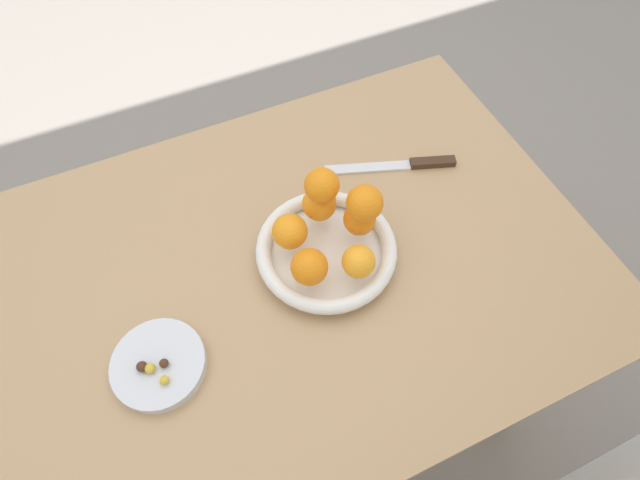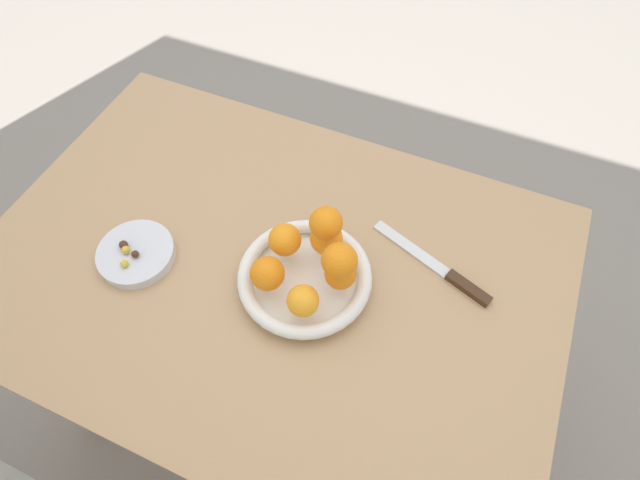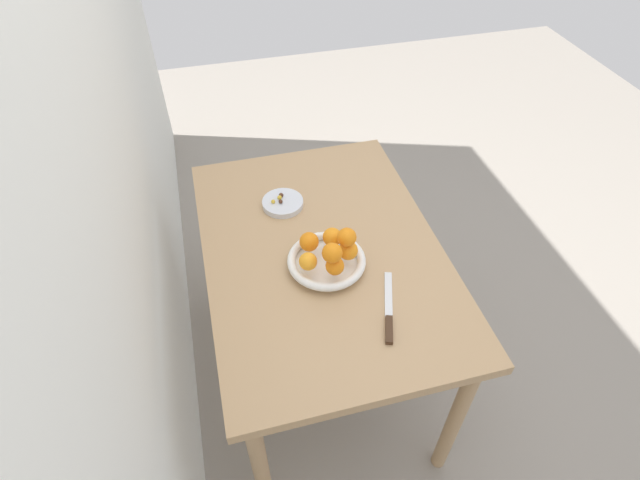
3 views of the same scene
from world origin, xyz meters
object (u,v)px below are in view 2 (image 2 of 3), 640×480
Objects in this scene: orange_0 at (340,275)px; candy_ball_1 at (135,254)px; orange_3 at (267,274)px; candy_ball_2 at (124,264)px; candy_dish at (136,254)px; orange_2 at (285,240)px; orange_6 at (326,223)px; candy_ball_0 at (126,250)px; orange_5 at (339,260)px; dining_table at (273,287)px; orange_4 at (303,301)px; orange_1 at (326,239)px; candy_ball_3 at (123,245)px; fruit_bowl at (305,277)px; knife at (441,269)px.

orange_0 is 3.94× the size of candy_ball_1.
orange_3 is 0.28m from candy_ball_2.
orange_2 is at bearing -158.19° from candy_dish.
orange_6 reaches higher than candy_ball_0.
orange_5 is (-0.00, 0.01, 0.06)m from orange_0.
orange_6 is 3.65× the size of candy_ball_0.
dining_table is 0.29m from candy_ball_0.
dining_table is at bearing -153.66° from candy_ball_2.
orange_4 is (-0.08, 0.02, -0.00)m from orange_3.
orange_1 is 3.56× the size of candy_ball_3.
candy_ball_3 is (0.40, 0.08, -0.04)m from orange_0.
fruit_bowl reaches higher than candy_ball_3.
fruit_bowl is 0.08m from orange_2.
candy_ball_0 is at bearing 21.95° from orange_6.
orange_1 is at bearing -149.36° from dining_table.
candy_ball_1 is 0.99× the size of candy_ball_2.
orange_0 is 0.41m from candy_ball_3.
candy_ball_3 is at bearing -35.55° from candy_ball_0.
candy_dish is 0.03m from candy_ball_3.
orange_4 is at bearing 95.09° from orange_1.
orange_0 is 0.39m from candy_ball_1.
candy_ball_3 reaches higher than knife.
candy_ball_2 is 0.06× the size of knife.
fruit_bowl is 0.33m from candy_ball_2.
candy_ball_0 is at bearing -60.41° from candy_ball_2.
dining_table is at bearing 21.29° from knife.
knife is (-0.54, -0.20, -0.01)m from candy_dish.
orange_1 is (-0.09, -0.06, 0.16)m from dining_table.
orange_6 is 4.08× the size of candy_ball_2.
candy_ball_1 is (0.23, 0.09, 0.12)m from dining_table.
candy_ball_3 is (0.29, 0.11, -0.04)m from orange_2.
candy_ball_0 is at bearing 2.90° from orange_4.
orange_4 is at bearing -177.10° from candy_ball_0.
dining_table is at bearing -162.33° from candy_ball_3.
orange_2 reaches higher than dining_table.
fruit_bowl is 14.56× the size of candy_ball_3.
candy_dish is 2.42× the size of orange_1.
candy_ball_3 is (0.01, -0.01, 0.00)m from candy_ball_0.
candy_ball_3 is at bearing 2.09° from candy_dish.
orange_1 is at bearing -84.91° from orange_4.
orange_2 is 0.08m from orange_3.
orange_5 is at bearing -169.69° from candy_ball_3.
knife is at bearing -156.45° from candy_ball_2.
orange_2 is (-0.27, -0.11, 0.06)m from candy_dish.
orange_2 is (0.07, 0.03, 0.00)m from orange_1.
orange_4 reaches higher than fruit_bowl.
candy_ball_1 is (0.32, 0.15, -0.04)m from orange_1.
candy_ball_2 reaches higher than candy_dish.
orange_3 is at bearing -173.63° from candy_ball_3.
orange_0 reaches higher than dining_table.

